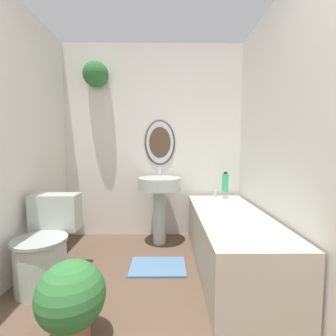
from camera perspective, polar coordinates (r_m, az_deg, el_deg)
wall_back at (r=3.11m, az=-4.40°, el=7.28°), size 2.33×0.30×2.40m
wall_right at (r=2.00m, az=28.77°, el=6.21°), size 0.06×2.78×2.40m
toilet at (r=2.34m, az=-26.76°, el=-16.22°), size 0.41×0.59×0.71m
pedestal_sink at (r=2.85m, az=-2.03°, el=-6.01°), size 0.49×0.49×0.88m
bathtub at (r=2.43m, az=14.56°, el=-15.97°), size 0.63×1.68×0.60m
shampoo_bottle at (r=2.99m, az=13.28°, el=-3.29°), size 0.07×0.07×0.24m
potted_plant at (r=1.65m, az=-21.75°, el=-26.50°), size 0.39×0.39×0.49m
bath_mat at (r=2.47m, az=-2.40°, el=-22.12°), size 0.52×0.38×0.02m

